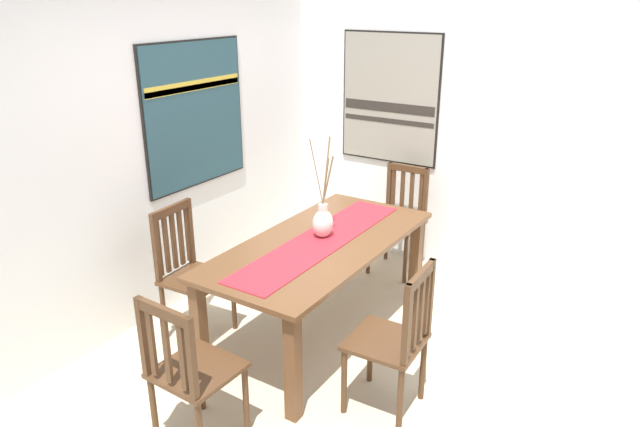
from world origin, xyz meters
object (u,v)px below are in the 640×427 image
at_px(chair_1, 400,218).
at_px(chair_2, 396,338).
at_px(dining_table, 320,255).
at_px(centerpiece_vase, 323,222).
at_px(painting_on_back_wall, 195,114).
at_px(painting_on_side_wall, 390,99).
at_px(chair_0, 190,370).
at_px(chair_3, 189,270).

bearing_deg(chair_1, chair_2, -155.52).
xyz_separation_m(dining_table, centerpiece_vase, (0.07, 0.03, 0.22)).
xyz_separation_m(chair_2, painting_on_back_wall, (0.60, 2.07, 1.00)).
bearing_deg(painting_on_side_wall, chair_0, -174.21).
distance_m(centerpiece_vase, chair_3, 1.04).
height_order(centerpiece_vase, painting_on_back_wall, painting_on_back_wall).
bearing_deg(centerpiece_vase, chair_3, 125.48).
height_order(centerpiece_vase, chair_1, centerpiece_vase).
relative_size(centerpiece_vase, chair_3, 0.73).
xyz_separation_m(dining_table, chair_1, (1.32, -0.01, -0.15)).
bearing_deg(chair_0, chair_2, -43.06).
height_order(chair_1, painting_on_back_wall, painting_on_back_wall).
height_order(chair_2, chair_3, chair_3).
xyz_separation_m(centerpiece_vase, painting_on_back_wall, (0.05, 1.22, 0.63)).
bearing_deg(dining_table, chair_3, 120.93).
height_order(chair_2, painting_on_side_wall, painting_on_side_wall).
distance_m(chair_1, chair_2, 1.98).
xyz_separation_m(dining_table, painting_on_back_wall, (0.12, 1.25, 0.86)).
distance_m(dining_table, chair_2, 0.97).
relative_size(chair_2, chair_3, 0.98).
relative_size(dining_table, chair_1, 1.99).
bearing_deg(centerpiece_vase, chair_0, -178.21).
height_order(dining_table, painting_on_side_wall, painting_on_side_wall).
height_order(dining_table, painting_on_back_wall, painting_on_back_wall).
distance_m(centerpiece_vase, chair_1, 1.30).
bearing_deg(dining_table, chair_1, -0.30).
xyz_separation_m(chair_1, painting_on_side_wall, (0.29, 0.29, 1.00)).
bearing_deg(centerpiece_vase, chair_1, -1.53).
bearing_deg(dining_table, painting_on_back_wall, 84.49).
bearing_deg(painting_on_back_wall, chair_3, -145.01).
relative_size(chair_1, painting_on_back_wall, 0.84).
xyz_separation_m(chair_0, painting_on_back_wall, (1.46, 1.26, 1.02)).
bearing_deg(chair_2, centerpiece_vase, 57.05).
distance_m(centerpiece_vase, chair_2, 1.08).
bearing_deg(painting_on_back_wall, chair_1, -46.20).
bearing_deg(chair_1, painting_on_side_wall, 44.68).
xyz_separation_m(centerpiece_vase, chair_0, (-1.42, -0.04, -0.38)).
height_order(chair_0, chair_3, chair_3).
xyz_separation_m(dining_table, painting_on_side_wall, (1.61, 0.28, 0.85)).
bearing_deg(centerpiece_vase, dining_table, -160.54).
distance_m(chair_1, chair_3, 1.99).
relative_size(chair_0, painting_on_side_wall, 0.81).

